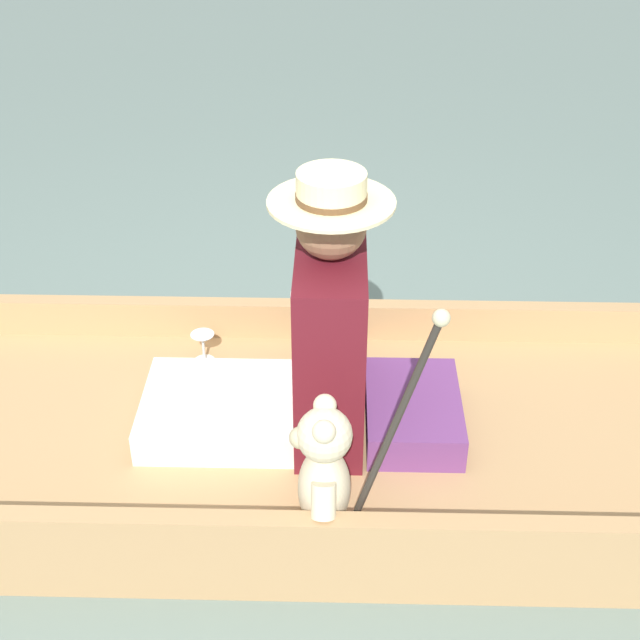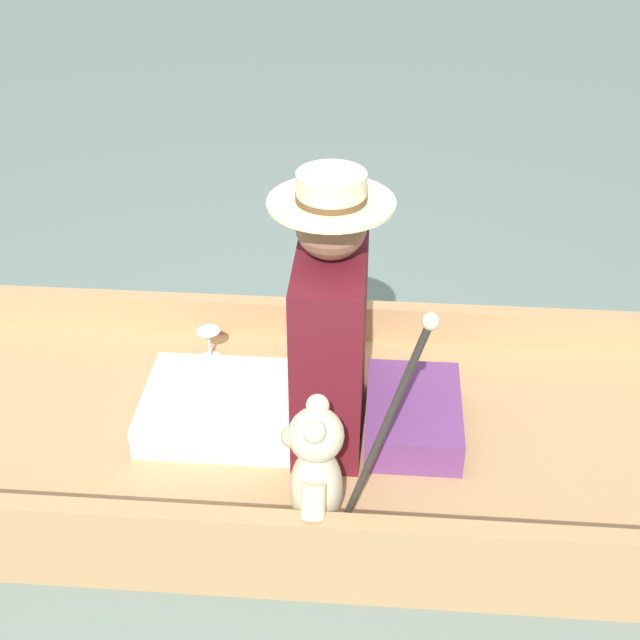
% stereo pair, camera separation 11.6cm
% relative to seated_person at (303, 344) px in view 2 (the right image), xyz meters
% --- Properties ---
extents(ground_plane, '(16.00, 16.00, 0.00)m').
position_rel_seated_person_xyz_m(ground_plane, '(-0.01, 0.15, -0.48)').
color(ground_plane, slate).
extents(punt_boat, '(1.12, 3.08, 0.30)m').
position_rel_seated_person_xyz_m(punt_boat, '(-0.01, 0.15, -0.38)').
color(punt_boat, tan).
rests_on(punt_boat, ground_plane).
extents(seat_cushion, '(0.43, 0.30, 0.12)m').
position_rel_seated_person_xyz_m(seat_cushion, '(0.00, -0.35, -0.26)').
color(seat_cushion, '#6B3875').
rests_on(seat_cushion, punt_boat).
extents(seated_person, '(0.46, 0.77, 0.88)m').
position_rel_seated_person_xyz_m(seated_person, '(0.00, 0.00, 0.00)').
color(seated_person, white).
rests_on(seated_person, punt_boat).
extents(teddy_bear, '(0.29, 0.17, 0.41)m').
position_rel_seated_person_xyz_m(teddy_bear, '(-0.42, -0.07, -0.12)').
color(teddy_bear, beige).
rests_on(teddy_bear, punt_boat).
extents(wine_glass, '(0.08, 0.08, 0.12)m').
position_rel_seated_person_xyz_m(wine_glass, '(0.33, 0.37, -0.23)').
color(wine_glass, silver).
rests_on(wine_glass, punt_boat).
extents(walking_cane, '(0.04, 0.24, 0.76)m').
position_rel_seated_person_xyz_m(walking_cane, '(-0.47, -0.26, 0.13)').
color(walking_cane, '#2D2823').
rests_on(walking_cane, punt_boat).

